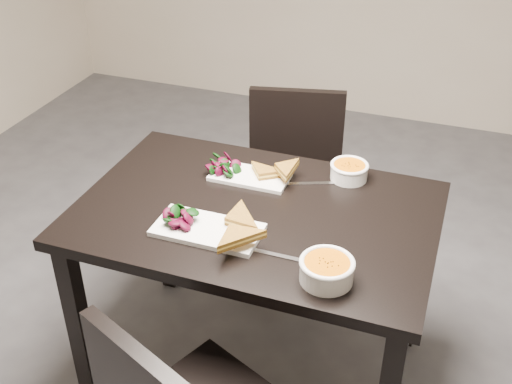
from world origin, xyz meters
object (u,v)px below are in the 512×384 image
(plate_near, at_px, (208,230))
(plate_far, at_px, (250,177))
(soup_bowl_far, at_px, (349,170))
(chair_far, at_px, (293,176))
(soup_bowl_near, at_px, (327,269))
(table, at_px, (256,233))

(plate_near, xyz_separation_m, plate_far, (0.01, 0.36, -0.00))
(plate_far, bearing_deg, soup_bowl_far, 19.44)
(chair_far, relative_size, soup_bowl_near, 5.30)
(plate_near, height_order, soup_bowl_far, soup_bowl_far)
(soup_bowl_far, bearing_deg, soup_bowl_near, -83.60)
(plate_near, relative_size, soup_bowl_near, 2.13)
(plate_near, relative_size, plate_far, 1.21)
(soup_bowl_near, distance_m, soup_bowl_far, 0.58)
(table, bearing_deg, plate_far, 116.10)
(chair_far, bearing_deg, plate_near, -104.99)
(plate_near, height_order, plate_far, plate_near)
(plate_near, bearing_deg, soup_bowl_near, -13.63)
(soup_bowl_near, height_order, soup_bowl_far, soup_bowl_near)
(soup_bowl_near, bearing_deg, chair_far, 111.74)
(chair_far, distance_m, soup_bowl_far, 0.57)
(table, xyz_separation_m, soup_bowl_near, (0.31, -0.27, 0.14))
(chair_far, relative_size, soup_bowl_far, 6.14)
(plate_near, relative_size, soup_bowl_far, 2.47)
(table, bearing_deg, soup_bowl_near, -41.15)
(chair_far, xyz_separation_m, plate_far, (-0.02, -0.49, 0.27))
(plate_near, bearing_deg, chair_far, 87.69)
(plate_near, bearing_deg, table, 59.54)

